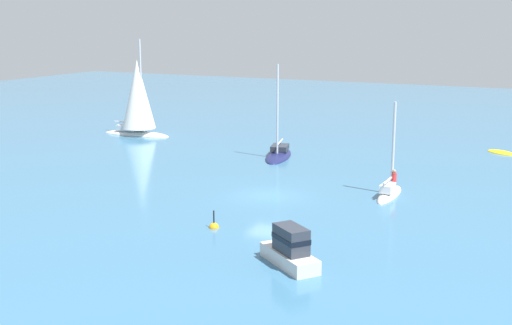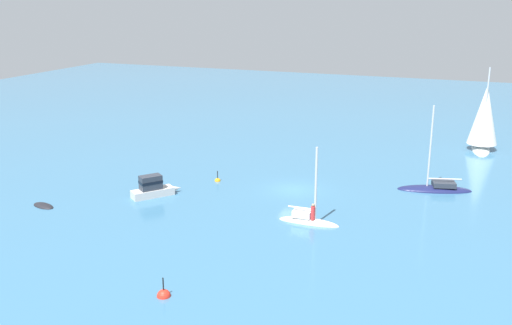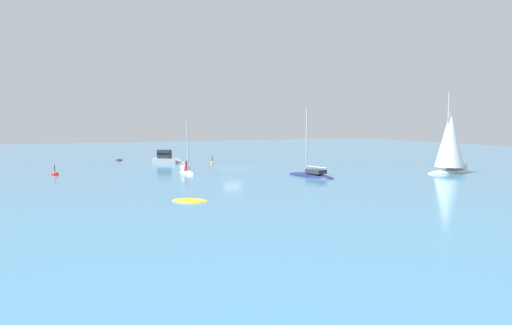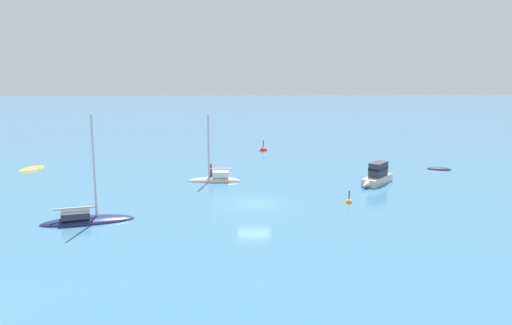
{
  "view_description": "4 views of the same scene",
  "coord_description": "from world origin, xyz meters",
  "px_view_note": "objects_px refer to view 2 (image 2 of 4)",
  "views": [
    {
      "loc": [
        -17.99,
        38.76,
        11.46
      ],
      "look_at": [
        2.63,
        -3.59,
        1.3
      ],
      "focal_mm": 46.97,
      "sensor_mm": 36.0,
      "label": 1
    },
    {
      "loc": [
        -47.85,
        -15.12,
        17.1
      ],
      "look_at": [
        -1.94,
        2.96,
        2.81
      ],
      "focal_mm": 40.59,
      "sensor_mm": 36.0,
      "label": 2
    },
    {
      "loc": [
        -22.28,
        -56.29,
        6.21
      ],
      "look_at": [
        -0.56,
        -8.58,
        1.47
      ],
      "focal_mm": 32.63,
      "sensor_mm": 36.0,
      "label": 3
    },
    {
      "loc": [
        46.39,
        -0.16,
        13.57
      ],
      "look_at": [
        -7.13,
        0.23,
        1.77
      ],
      "focal_mm": 42.68,
      "sensor_mm": 36.0,
      "label": 4
    }
  ],
  "objects_px": {
    "sailboat": "(308,220)",
    "rib": "(44,206)",
    "ketch": "(435,189)",
    "channel_buoy": "(218,181)",
    "mooring_buoy": "(164,296)",
    "yacht": "(484,120)",
    "launch": "(153,188)"
  },
  "relations": [
    {
      "from": "sailboat",
      "to": "rib",
      "type": "height_order",
      "value": "sailboat"
    },
    {
      "from": "ketch",
      "to": "channel_buoy",
      "type": "bearing_deg",
      "value": -1.64
    },
    {
      "from": "channel_buoy",
      "to": "mooring_buoy",
      "type": "relative_size",
      "value": 0.79
    },
    {
      "from": "rib",
      "to": "channel_buoy",
      "type": "height_order",
      "value": "channel_buoy"
    },
    {
      "from": "yacht",
      "to": "channel_buoy",
      "type": "distance_m",
      "value": 32.06
    },
    {
      "from": "launch",
      "to": "ketch",
      "type": "bearing_deg",
      "value": -27.36
    },
    {
      "from": "ketch",
      "to": "launch",
      "type": "bearing_deg",
      "value": 9.73
    },
    {
      "from": "launch",
      "to": "mooring_buoy",
      "type": "relative_size",
      "value": 2.6
    },
    {
      "from": "ketch",
      "to": "launch",
      "type": "distance_m",
      "value": 25.47
    },
    {
      "from": "yacht",
      "to": "channel_buoy",
      "type": "height_order",
      "value": "yacht"
    },
    {
      "from": "launch",
      "to": "yacht",
      "type": "height_order",
      "value": "yacht"
    },
    {
      "from": "launch",
      "to": "rib",
      "type": "xyz_separation_m",
      "value": [
        -5.64,
        7.31,
        -0.78
      ]
    },
    {
      "from": "sailboat",
      "to": "channel_buoy",
      "type": "bearing_deg",
      "value": 147.0
    },
    {
      "from": "launch",
      "to": "channel_buoy",
      "type": "relative_size",
      "value": 3.29
    },
    {
      "from": "mooring_buoy",
      "to": "ketch",
      "type": "bearing_deg",
      "value": -26.93
    },
    {
      "from": "rib",
      "to": "mooring_buoy",
      "type": "xyz_separation_m",
      "value": [
        -9.53,
        -17.16,
        0.01
      ]
    },
    {
      "from": "launch",
      "to": "yacht",
      "type": "xyz_separation_m",
      "value": [
        27.8,
        -26.66,
        2.71
      ]
    },
    {
      "from": "launch",
      "to": "channel_buoy",
      "type": "distance_m",
      "value": 6.95
    },
    {
      "from": "channel_buoy",
      "to": "ketch",
      "type": "bearing_deg",
      "value": -76.21
    },
    {
      "from": "rib",
      "to": "mooring_buoy",
      "type": "relative_size",
      "value": 1.55
    },
    {
      "from": "ketch",
      "to": "yacht",
      "type": "xyz_separation_m",
      "value": [
        16.98,
        -3.62,
        3.35
      ]
    },
    {
      "from": "yacht",
      "to": "rib",
      "type": "relative_size",
      "value": 3.93
    },
    {
      "from": "ketch",
      "to": "yacht",
      "type": "distance_m",
      "value": 17.68
    },
    {
      "from": "rib",
      "to": "ketch",
      "type": "bearing_deg",
      "value": -137.12
    },
    {
      "from": "ketch",
      "to": "yacht",
      "type": "relative_size",
      "value": 0.83
    },
    {
      "from": "sailboat",
      "to": "mooring_buoy",
      "type": "distance_m",
      "value": 14.91
    },
    {
      "from": "sailboat",
      "to": "yacht",
      "type": "distance_m",
      "value": 31.44
    },
    {
      "from": "launch",
      "to": "yacht",
      "type": "bearing_deg",
      "value": -6.32
    },
    {
      "from": "launch",
      "to": "rib",
      "type": "distance_m",
      "value": 9.27
    },
    {
      "from": "sailboat",
      "to": "launch",
      "type": "bearing_deg",
      "value": 175.3
    },
    {
      "from": "yacht",
      "to": "mooring_buoy",
      "type": "relative_size",
      "value": 6.11
    },
    {
      "from": "ketch",
      "to": "mooring_buoy",
      "type": "bearing_deg",
      "value": 47.64
    }
  ]
}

